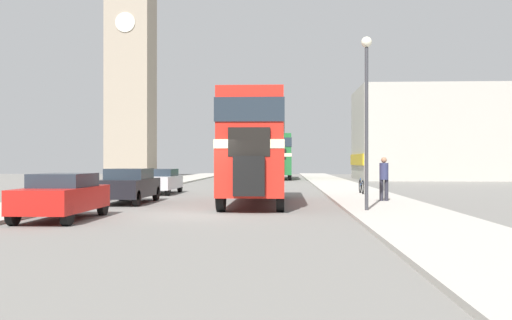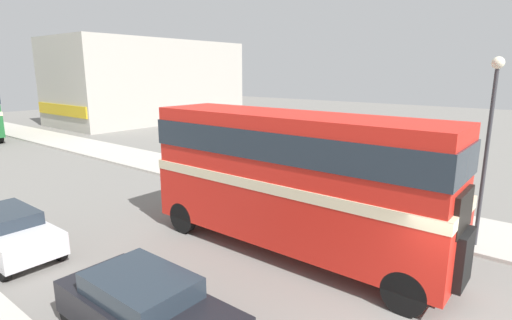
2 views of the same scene
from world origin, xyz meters
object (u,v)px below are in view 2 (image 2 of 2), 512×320
object	(u,v)px
double_decker_bus	(292,172)
car_parked_far	(7,231)
bicycle_on_pavement	(256,176)
car_parked_mid	(146,308)
pedestrian_walking	(360,180)
street_lamp	(490,126)

from	to	relation	value
double_decker_bus	car_parked_far	bearing A→B (deg)	129.04
car_parked_far	bicycle_on_pavement	world-z (taller)	car_parked_far
car_parked_mid	double_decker_bus	bearing A→B (deg)	0.36
double_decker_bus	bicycle_on_pavement	world-z (taller)	double_decker_bus
pedestrian_walking	street_lamp	world-z (taller)	street_lamp
bicycle_on_pavement	car_parked_far	bearing A→B (deg)	172.73
double_decker_bus	bicycle_on_pavement	distance (m)	7.80
car_parked_far	street_lamp	distance (m)	15.13
car_parked_mid	car_parked_far	world-z (taller)	car_parked_mid
double_decker_bus	pedestrian_walking	xyz separation A→B (m)	(5.34, 0.16, -1.44)
double_decker_bus	street_lamp	size ratio (longest dim) A/B	1.67
car_parked_mid	car_parked_far	distance (m)	6.89
bicycle_on_pavement	double_decker_bus	bearing A→B (deg)	-133.07
bicycle_on_pavement	car_parked_mid	bearing A→B (deg)	-152.34
car_parked_mid	pedestrian_walking	size ratio (longest dim) A/B	2.38
double_decker_bus	bicycle_on_pavement	bearing A→B (deg)	46.93
car_parked_mid	street_lamp	world-z (taller)	street_lamp
car_parked_mid	car_parked_far	size ratio (longest dim) A/B	1.01
car_parked_far	double_decker_bus	bearing A→B (deg)	-50.96
pedestrian_walking	bicycle_on_pavement	distance (m)	5.37
double_decker_bus	street_lamp	world-z (taller)	street_lamp
double_decker_bus	car_parked_mid	distance (m)	5.70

